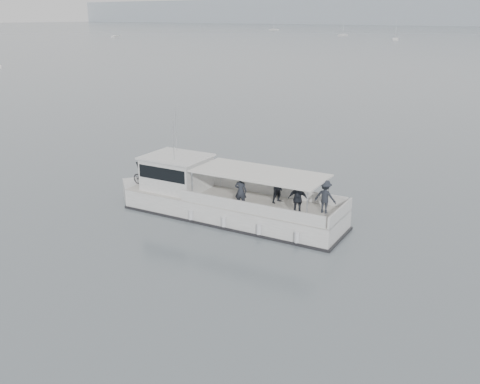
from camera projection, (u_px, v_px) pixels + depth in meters
The scene contains 2 objects.
ground at pixel (263, 231), 27.17m from camera, with size 1400.00×1400.00×0.00m, color #545D63.
tour_boat at pixel (214, 198), 29.15m from camera, with size 13.93×5.13×5.80m.
Camera 1 is at (14.55, -20.55, 10.47)m, focal length 40.00 mm.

